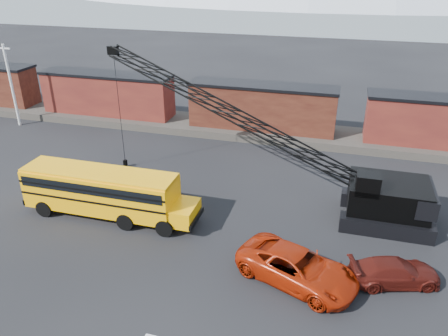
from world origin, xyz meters
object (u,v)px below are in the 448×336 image
object	(u,v)px
red_pickup	(297,267)
maroon_suv	(394,272)
crawler_crane	(240,118)
school_bus	(106,191)

from	to	relation	value
red_pickup	maroon_suv	size ratio (longest dim) A/B	1.36
crawler_crane	school_bus	bearing A→B (deg)	-143.01
red_pickup	maroon_suv	world-z (taller)	red_pickup
school_bus	maroon_suv	bearing A→B (deg)	-6.20
maroon_suv	crawler_crane	world-z (taller)	crawler_crane
maroon_suv	crawler_crane	distance (m)	13.49
school_bus	crawler_crane	size ratio (longest dim) A/B	0.51
school_bus	maroon_suv	xyz separation A→B (m)	(17.51, -1.90, -1.12)
school_bus	red_pickup	distance (m)	13.07
red_pickup	crawler_crane	xyz separation A→B (m)	(-5.26, 8.71, 4.67)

